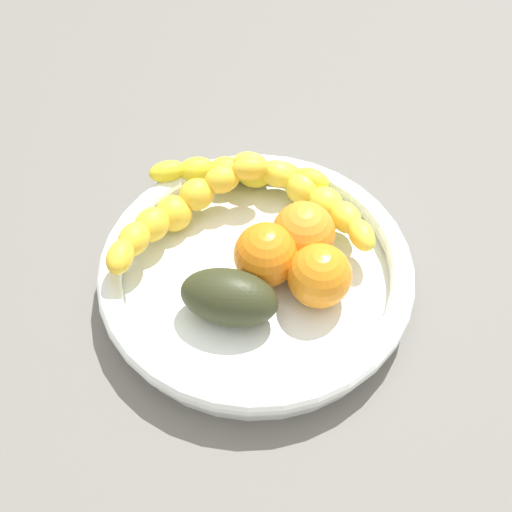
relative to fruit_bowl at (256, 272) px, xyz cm
name	(u,v)px	position (x,y,z in cm)	size (l,w,h in cm)	color
kitchen_counter	(256,293)	(0.00, 0.00, -3.78)	(120.00, 120.00, 3.00)	slate
fruit_bowl	(256,272)	(0.00, 0.00, 0.00)	(32.28, 32.28, 4.44)	white
banana_draped_left	(178,210)	(5.57, 8.47, 2.98)	(16.44, 15.54, 6.08)	yellow
banana_draped_right	(310,196)	(8.78, -5.55, 2.41)	(13.94, 15.91, 4.31)	yellow
banana_arching_top	(240,173)	(12.28, 2.38, 2.15)	(5.60, 20.84, 3.90)	yellow
orange_front	(304,233)	(3.01, -4.76, 2.96)	(6.56, 6.56, 6.56)	orange
orange_mid_left	(266,257)	(-0.26, -1.00, 2.96)	(6.55, 6.55, 6.55)	orange
orange_mid_right	(319,276)	(-2.32, -6.28, 2.89)	(6.41, 6.41, 6.41)	orange
avocado_dark	(229,297)	(-4.89, 2.36, 2.39)	(9.58, 5.60, 5.41)	#30351D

